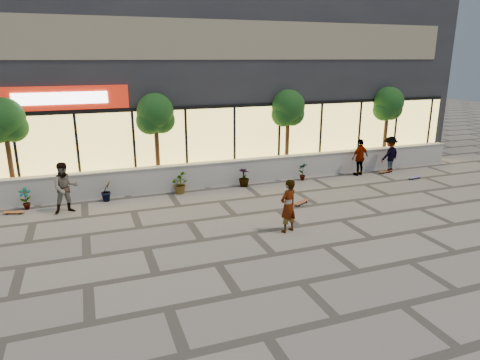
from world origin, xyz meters
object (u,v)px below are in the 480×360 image
object	(u,v)px
skater_right_near	(360,157)
skateboard_right_far	(415,177)
skateboard_right_near	(385,171)
tree_midwest	(155,116)
tree_west	(4,123)
skateboard_center	(301,202)
skater_right_far	(390,154)
skateboard_left	(14,212)
tree_mideast	(288,110)
skater_left	(65,188)
tree_east	(388,106)
skater_center	(288,206)

from	to	relation	value
skater_right_near	skateboard_right_far	xyz separation A→B (m)	(2.00, -1.41, -0.78)
skater_right_near	skateboard_right_near	world-z (taller)	skater_right_near
tree_midwest	tree_west	bearing A→B (deg)	180.00
skateboard_right_far	tree_west	bearing A→B (deg)	158.77
tree_west	skateboard_right_far	bearing A→B (deg)	-9.62
skateboard_center	skateboard_right_near	world-z (taller)	skateboard_center
skater_right_far	skateboard_right_near	distance (m)	0.82
tree_midwest	skateboard_left	distance (m)	6.33
tree_west	tree_midwest	xyz separation A→B (m)	(5.50, 0.00, 0.00)
tree_west	skater_right_far	distance (m)	16.44
skateboard_left	tree_midwest	bearing A→B (deg)	32.78
tree_mideast	skater_right_near	size ratio (longest dim) A/B	2.30
tree_west	skater_left	bearing A→B (deg)	-47.69
tree_east	skateboard_center	size ratio (longest dim) A/B	4.69
skateboard_right_near	skater_left	bearing A→B (deg)	170.11
skateboard_center	skateboard_right_near	size ratio (longest dim) A/B	0.99
tree_mideast	skateboard_right_near	world-z (taller)	tree_mideast
skater_left	tree_midwest	bearing A→B (deg)	20.14
tree_west	skater_left	world-z (taller)	tree_west
tree_east	skater_right_near	world-z (taller)	tree_east
skater_left	skateboard_center	bearing A→B (deg)	-24.32
skater_right_near	skateboard_center	bearing A→B (deg)	18.35
skater_left	skateboard_center	distance (m)	8.48
skateboard_left	skateboard_right_far	size ratio (longest dim) A/B	0.92
skateboard_center	skater_right_near	bearing A→B (deg)	2.21
tree_midwest	skateboard_right_far	xyz separation A→B (m)	(11.06, -2.81, -2.91)
tree_west	skateboard_right_far	xyz separation A→B (m)	(16.56, -2.81, -2.91)
tree_mideast	skater_center	world-z (taller)	tree_mideast
skateboard_left	skateboard_right_far	world-z (taller)	skateboard_right_far
tree_east	skater_right_far	bearing A→B (deg)	-118.54
tree_mideast	skateboard_left	bearing A→B (deg)	-171.80
skateboard_center	skateboard_right_far	world-z (taller)	skateboard_center
skateboard_left	skateboard_right_near	size ratio (longest dim) A/B	0.86
skater_right_far	skateboard_left	xyz separation A→B (m)	(-16.12, -0.24, -0.79)
tree_mideast	skateboard_right_far	world-z (taller)	tree_mideast
tree_mideast	skateboard_center	size ratio (longest dim) A/B	4.69
tree_mideast	skateboard_right_near	distance (m)	5.56
tree_east	skateboard_left	bearing A→B (deg)	-174.45
tree_west	tree_east	bearing A→B (deg)	0.00
skater_center	skater_left	world-z (taller)	skater_left
tree_west	skateboard_center	bearing A→B (deg)	-22.37
tree_east	skateboard_right_far	bearing A→B (deg)	-98.87
tree_west	skateboard_right_near	xyz separation A→B (m)	(16.00, -1.50, -2.90)
skateboard_right_far	skater_right_near	bearing A→B (deg)	133.20
tree_east	skateboard_right_near	distance (m)	3.42
tree_west	tree_mideast	xyz separation A→B (m)	(11.50, 0.00, 0.00)
skater_center	skateboard_left	distance (m)	9.60
tree_midwest	tree_east	distance (m)	11.50
skater_left	tree_west	bearing A→B (deg)	122.09
tree_west	tree_east	world-z (taller)	same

